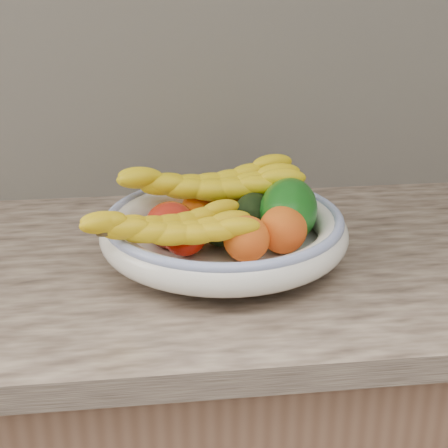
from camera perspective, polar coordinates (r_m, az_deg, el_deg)
fruit_bowl at (r=1.08m, az=0.00°, el=-0.56°), size 0.39×0.39×0.08m
clementine_back_left at (r=1.17m, az=-2.11°, el=1.51°), size 0.06×0.06×0.05m
clementine_back_right at (r=1.19m, az=0.12°, el=1.95°), size 0.05×0.05×0.05m
clementine_back_mid at (r=1.15m, az=-0.21°, el=1.19°), size 0.06×0.06×0.05m
tomato_left at (r=1.07m, az=-4.45°, el=-0.09°), size 0.10×0.10×0.07m
tomato_near_left at (r=1.03m, az=-3.29°, el=-1.01°), size 0.08×0.08×0.06m
avocado_center at (r=1.07m, az=-0.43°, el=0.00°), size 0.08×0.11×0.07m
avocado_right at (r=1.11m, az=2.45°, el=0.94°), size 0.09×0.11×0.06m
green_mango at (r=1.09m, az=5.36°, el=1.11°), size 0.15×0.16×0.12m
peach_front at (r=1.01m, az=1.88°, el=-1.25°), size 0.07×0.07×0.07m
peach_right at (r=1.04m, az=4.92°, el=-0.47°), size 0.09×0.09×0.07m
banana_bunch_back at (r=1.15m, az=-1.17°, el=2.92°), size 0.33×0.13×0.09m
banana_bunch_front at (r=0.99m, az=-4.60°, el=-0.72°), size 0.28×0.16×0.07m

